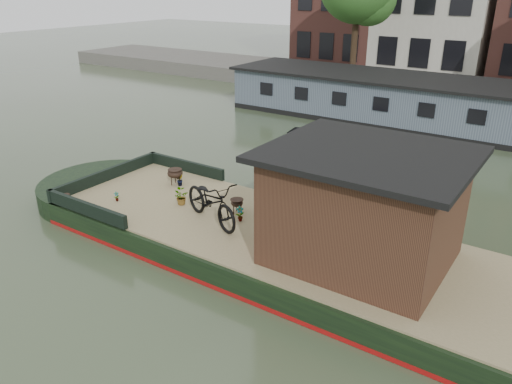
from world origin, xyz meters
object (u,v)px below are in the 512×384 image
Objects in this scene: cabin at (364,206)px; bicycle at (211,201)px; brazier_rear at (175,177)px; potted_plant_a at (240,214)px; brazier_front at (237,206)px; dinghy at (329,133)px.

bicycle is (-3.73, -0.44, -0.66)m from cabin.
potted_plant_a is at bearing -17.15° from brazier_rear.
brazier_front is at bearing 4.21° from bicycle.
potted_plant_a is at bearing -45.14° from brazier_front.
dinghy is (-1.81, 8.95, -0.49)m from brazier_front.
dinghy is at bearing 101.42° from brazier_front.
bicycle is 4.57× the size of brazier_rear.
brazier_front is at bearing 174.77° from cabin.
brazier_front is (-3.51, 0.32, -1.03)m from cabin.
brazier_rear is at bearing 164.84° from dinghy.
cabin is 10.21× the size of brazier_front.
bicycle is at bearing -28.90° from brazier_rear.
dinghy is at bearing 102.99° from potted_plant_a.
cabin is 3.34m from potted_plant_a.
bicycle is at bearing -179.92° from dinghy.
brazier_rear is (-3.01, 0.93, 0.04)m from potted_plant_a.
potted_plant_a is 3.15m from brazier_rear.
cabin is at bearing -5.23° from brazier_front.
brazier_front is (0.22, 0.77, -0.37)m from bicycle.
cabin reaches higher than potted_plant_a.
cabin is 10.79m from dinghy.
bicycle is at bearing -142.15° from potted_plant_a.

